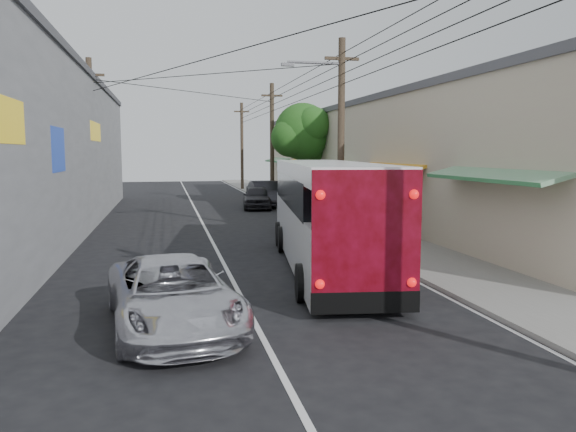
% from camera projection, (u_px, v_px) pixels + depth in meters
% --- Properties ---
extents(ground, '(120.00, 120.00, 0.00)m').
position_uv_depth(ground, '(277.00, 366.00, 9.29)').
color(ground, black).
rests_on(ground, ground).
extents(sidewalk, '(3.00, 80.00, 0.12)m').
position_uv_depth(sidewalk, '(324.00, 217.00, 30.08)').
color(sidewalk, slate).
rests_on(sidewalk, ground).
extents(building_right, '(7.09, 40.00, 6.25)m').
position_uv_depth(building_right, '(389.00, 158.00, 32.62)').
color(building_right, '#C0B698').
rests_on(building_right, ground).
extents(building_left, '(7.20, 36.00, 7.25)m').
position_uv_depth(building_left, '(7.00, 149.00, 24.55)').
color(building_left, gray).
rests_on(building_left, ground).
extents(utility_poles, '(11.80, 45.28, 8.00)m').
position_uv_depth(utility_poles, '(260.00, 140.00, 29.22)').
color(utility_poles, '#473828').
rests_on(utility_poles, ground).
extents(street_tree, '(4.40, 4.00, 6.60)m').
position_uv_depth(street_tree, '(304.00, 134.00, 35.47)').
color(street_tree, '#3F2B19').
rests_on(street_tree, ground).
extents(coach_bus, '(3.76, 11.35, 3.22)m').
position_uv_depth(coach_bus, '(326.00, 213.00, 17.09)').
color(coach_bus, white).
rests_on(coach_bus, ground).
extents(jeepney, '(2.95, 5.31, 1.41)m').
position_uv_depth(jeepney, '(173.00, 295.00, 11.16)').
color(jeepney, silver).
rests_on(jeepney, ground).
extents(parked_suv, '(3.00, 6.21, 1.74)m').
position_uv_depth(parked_suv, '(322.00, 216.00, 23.34)').
color(parked_suv, '#A5A4AD').
rests_on(parked_suv, ground).
extents(parked_car_mid, '(2.21, 4.40, 1.44)m').
position_uv_depth(parked_car_mid, '(257.00, 197.00, 34.99)').
color(parked_car_mid, '#242328').
rests_on(parked_car_mid, ground).
extents(parked_car_far, '(1.89, 5.00, 1.63)m').
position_uv_depth(parked_car_far, '(266.00, 194.00, 36.55)').
color(parked_car_far, '#222227').
rests_on(parked_car_far, ground).
extents(pedestrian_near, '(0.81, 0.68, 1.88)m').
position_uv_depth(pedestrian_near, '(398.00, 213.00, 22.63)').
color(pedestrian_near, pink).
rests_on(pedestrian_near, sidewalk).
extents(pedestrian_far, '(1.04, 0.99, 1.70)m').
position_uv_depth(pedestrian_far, '(370.00, 224.00, 20.10)').
color(pedestrian_far, '#7C8BB5').
rests_on(pedestrian_far, sidewalk).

